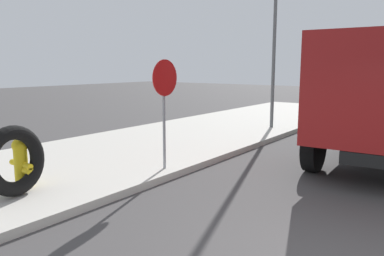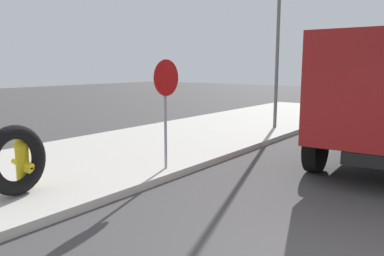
{
  "view_description": "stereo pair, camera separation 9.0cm",
  "coord_description": "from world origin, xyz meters",
  "px_view_note": "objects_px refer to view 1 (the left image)",
  "views": [
    {
      "loc": [
        -3.92,
        -0.83,
        2.33
      ],
      "look_at": [
        0.95,
        2.77,
        1.34
      ],
      "focal_mm": 35.25,
      "sensor_mm": 36.0,
      "label": 1
    },
    {
      "loc": [
        -3.87,
        -0.9,
        2.33
      ],
      "look_at": [
        0.95,
        2.77,
        1.34
      ],
      "focal_mm": 35.25,
      "sensor_mm": 36.0,
      "label": 2
    }
  ],
  "objects_px": {
    "street_light_pole": "(275,30)",
    "loose_tire": "(14,161)",
    "fire_hydrant": "(21,162)",
    "stop_sign": "(165,94)"
  },
  "relations": [
    {
      "from": "loose_tire",
      "to": "stop_sign",
      "type": "distance_m",
      "value": 3.14
    },
    {
      "from": "fire_hydrant",
      "to": "stop_sign",
      "type": "relative_size",
      "value": 0.4
    },
    {
      "from": "fire_hydrant",
      "to": "stop_sign",
      "type": "xyz_separation_m",
      "value": [
        2.57,
        -1.19,
        1.12
      ]
    },
    {
      "from": "loose_tire",
      "to": "street_light_pole",
      "type": "bearing_deg",
      "value": -2.26
    },
    {
      "from": "fire_hydrant",
      "to": "loose_tire",
      "type": "bearing_deg",
      "value": -133.95
    },
    {
      "from": "loose_tire",
      "to": "street_light_pole",
      "type": "distance_m",
      "value": 9.83
    },
    {
      "from": "loose_tire",
      "to": "stop_sign",
      "type": "bearing_deg",
      "value": -17.96
    },
    {
      "from": "street_light_pole",
      "to": "loose_tire",
      "type": "bearing_deg",
      "value": 177.74
    },
    {
      "from": "fire_hydrant",
      "to": "stop_sign",
      "type": "height_order",
      "value": "stop_sign"
    },
    {
      "from": "stop_sign",
      "to": "street_light_pole",
      "type": "distance_m",
      "value": 6.85
    }
  ]
}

